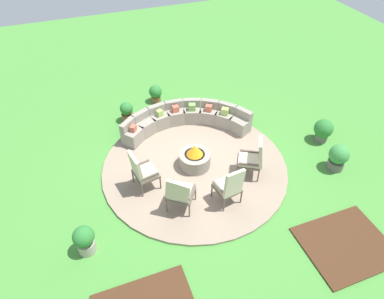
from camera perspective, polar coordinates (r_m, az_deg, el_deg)
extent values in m
plane|color=#478C38|center=(9.09, 0.44, -2.91)|extent=(24.00, 24.00, 0.00)
cylinder|color=gray|center=(9.07, 0.44, -2.77)|extent=(4.86, 4.86, 0.06)
cube|color=#472B19|center=(8.25, 24.30, -14.25)|extent=(1.83, 1.55, 0.04)
cylinder|color=gray|center=(8.91, 0.45, -1.72)|extent=(0.82, 0.82, 0.40)
cylinder|color=black|center=(8.80, 0.45, -0.92)|extent=(0.53, 0.53, 0.06)
cone|color=orange|center=(8.68, 0.46, -0.09)|extent=(0.43, 0.43, 0.28)
cube|color=gray|center=(10.10, 8.00, 4.04)|extent=(0.64, 0.67, 0.44)
cube|color=gray|center=(10.00, 8.68, 5.96)|extent=(0.38, 0.54, 0.25)
cube|color=gray|center=(10.28, 5.52, 5.06)|extent=(0.68, 0.69, 0.44)
cube|color=gray|center=(10.20, 5.97, 7.03)|extent=(0.47, 0.50, 0.25)
cube|color=gray|center=(10.39, 2.81, 5.65)|extent=(0.68, 0.66, 0.44)
cube|color=gray|center=(10.31, 3.03, 7.66)|extent=(0.52, 0.42, 0.25)
cube|color=gray|center=(10.42, 0.00, 5.82)|extent=(0.64, 0.59, 0.44)
cube|color=gray|center=(10.34, -0.03, 7.83)|extent=(0.55, 0.32, 0.25)
cube|color=gray|center=(10.36, -2.80, 5.54)|extent=(0.55, 0.48, 0.44)
cube|color=gray|center=(10.28, -3.07, 7.54)|extent=(0.53, 0.19, 0.25)
cube|color=gray|center=(10.23, -5.45, 4.82)|extent=(0.60, 0.54, 0.44)
cube|color=gray|center=(10.13, -5.96, 6.79)|extent=(0.54, 0.26, 0.25)
cube|color=gray|center=(10.02, -7.83, 3.70)|extent=(0.67, 0.63, 0.44)
cube|color=gray|center=(9.91, -8.56, 5.61)|extent=(0.54, 0.37, 0.25)
cube|color=gray|center=(9.74, -9.83, 2.18)|extent=(0.69, 0.68, 0.44)
cube|color=gray|center=(9.61, -10.76, 4.02)|extent=(0.50, 0.46, 0.25)
cube|color=#93B756|center=(10.06, 5.52, 6.36)|extent=(0.26, 0.26, 0.20)
cube|color=#BC5B47|center=(10.17, 2.82, 6.92)|extent=(0.25, 0.24, 0.19)
cube|color=#BC5B47|center=(10.14, -2.78, 6.80)|extent=(0.19, 0.16, 0.19)
cube|color=#70A34C|center=(10.19, 0.01, 7.12)|extent=(0.25, 0.23, 0.20)
cube|color=#BC5B47|center=(9.53, -9.79, 3.50)|extent=(0.22, 0.22, 0.17)
cube|color=#93B756|center=(10.01, -5.43, 6.09)|extent=(0.22, 0.20, 0.18)
cylinder|color=brown|center=(8.72, -6.89, -3.37)|extent=(0.04, 0.04, 0.38)
cylinder|color=brown|center=(8.38, -5.29, -5.58)|extent=(0.04, 0.04, 0.38)
cylinder|color=brown|center=(8.61, -9.81, -4.55)|extent=(0.04, 0.04, 0.38)
cylinder|color=brown|center=(8.26, -8.32, -6.84)|extent=(0.04, 0.04, 0.38)
cube|color=brown|center=(8.33, -7.71, -4.04)|extent=(0.62, 0.66, 0.05)
cube|color=beige|center=(8.28, -7.76, -3.71)|extent=(0.57, 0.60, 0.09)
cube|color=beige|center=(8.03, -9.37, -2.82)|extent=(0.25, 0.55, 0.69)
cube|color=brown|center=(8.41, -8.54, -2.34)|extent=(0.45, 0.13, 0.04)
cube|color=brown|center=(8.07, -7.02, -4.48)|extent=(0.45, 0.13, 0.04)
cylinder|color=brown|center=(8.22, -3.09, -6.66)|extent=(0.04, 0.04, 0.38)
cylinder|color=brown|center=(8.11, 0.58, -7.44)|extent=(0.04, 0.04, 0.38)
cylinder|color=brown|center=(7.90, -4.27, -9.38)|extent=(0.04, 0.04, 0.38)
cylinder|color=brown|center=(7.79, -0.44, -10.24)|extent=(0.04, 0.04, 0.38)
cube|color=brown|center=(7.83, -1.84, -7.39)|extent=(0.80, 0.79, 0.05)
cube|color=beige|center=(7.78, -1.85, -7.06)|extent=(0.73, 0.73, 0.09)
cube|color=beige|center=(7.43, -2.44, -7.04)|extent=(0.50, 0.47, 0.69)
cube|color=brown|center=(7.79, -3.69, -6.35)|extent=(0.32, 0.41, 0.04)
cube|color=brown|center=(7.68, 0.00, -7.13)|extent=(0.32, 0.41, 0.04)
cylinder|color=brown|center=(8.18, 3.31, -6.95)|extent=(0.04, 0.04, 0.38)
cylinder|color=brown|center=(8.38, 6.13, -5.64)|extent=(0.04, 0.04, 0.38)
cylinder|color=brown|center=(7.92, 5.34, -9.30)|extent=(0.04, 0.04, 0.38)
cylinder|color=brown|center=(8.13, 8.21, -7.86)|extent=(0.04, 0.04, 0.38)
cube|color=brown|center=(7.99, 5.85, -6.40)|extent=(0.62, 0.63, 0.05)
cube|color=beige|center=(7.94, 5.88, -6.06)|extent=(0.57, 0.58, 0.09)
cube|color=beige|center=(7.60, 7.04, -5.69)|extent=(0.54, 0.18, 0.71)
cube|color=brown|center=(7.79, 4.51, -6.41)|extent=(0.13, 0.46, 0.04)
cube|color=brown|center=(7.99, 7.29, -5.10)|extent=(0.13, 0.46, 0.04)
cylinder|color=brown|center=(8.64, 7.43, -3.99)|extent=(0.04, 0.04, 0.38)
cylinder|color=brown|center=(9.00, 7.66, -1.73)|extent=(0.04, 0.04, 0.38)
cylinder|color=brown|center=(8.66, 10.99, -4.38)|extent=(0.04, 0.04, 0.38)
cylinder|color=brown|center=(9.02, 11.07, -2.11)|extent=(0.04, 0.04, 0.38)
cube|color=brown|center=(8.68, 9.44, -2.02)|extent=(0.77, 0.76, 0.05)
cube|color=beige|center=(8.63, 9.49, -1.69)|extent=(0.71, 0.70, 0.09)
cube|color=beige|center=(8.45, 11.38, -0.45)|extent=(0.37, 0.55, 0.71)
cube|color=brown|center=(8.41, 9.47, -2.47)|extent=(0.45, 0.29, 0.04)
cube|color=brown|center=(8.76, 9.61, -0.32)|extent=(0.45, 0.29, 0.04)
cylinder|color=#605B56|center=(9.74, 22.80, -2.30)|extent=(0.43, 0.43, 0.25)
sphere|color=#3D8E42|center=(9.51, 23.36, -0.73)|extent=(0.51, 0.51, 0.51)
cylinder|color=brown|center=(10.77, -10.68, 5.33)|extent=(0.36, 0.36, 0.25)
sphere|color=#2D7A33|center=(10.59, -10.89, 6.73)|extent=(0.39, 0.39, 0.39)
cylinder|color=#A89E8E|center=(7.71, -17.13, -15.17)|extent=(0.37, 0.37, 0.29)
sphere|color=#2D7A33|center=(7.43, -17.67, -13.67)|extent=(0.45, 0.45, 0.45)
sphere|color=yellow|center=(7.35, -17.39, -13.15)|extent=(0.17, 0.17, 0.17)
cylinder|color=#605B56|center=(10.52, 20.71, 1.96)|extent=(0.36, 0.36, 0.23)
sphere|color=#2D7A33|center=(10.33, 21.11, 3.29)|extent=(0.53, 0.53, 0.53)
cylinder|color=brown|center=(11.54, -6.03, 8.45)|extent=(0.31, 0.31, 0.21)
sphere|color=#2D7A33|center=(11.39, -6.12, 9.60)|extent=(0.42, 0.42, 0.42)
sphere|color=#E55638|center=(11.36, -5.92, 9.98)|extent=(0.14, 0.14, 0.14)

